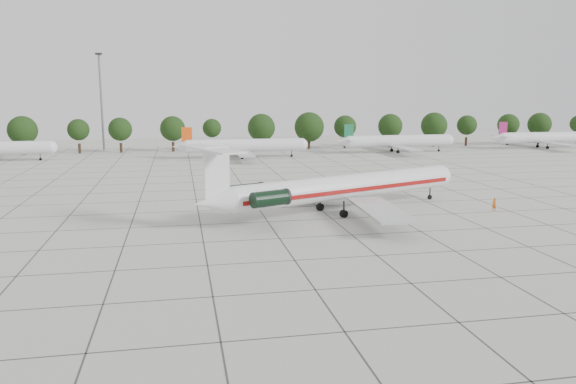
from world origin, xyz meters
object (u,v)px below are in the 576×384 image
main_airliner (336,188)px  bg_airliner_c (244,146)px  ground_crew (494,204)px  bg_airliner_e (546,138)px  floodlight_mast (101,96)px  bg_airliner_d (398,141)px

main_airliner → bg_airliner_c: main_airliner is taller
ground_crew → bg_airliner_e: bg_airliner_e is taller
bg_airliner_c → bg_airliner_e: same height
bg_airliner_c → floodlight_mast: floodlight_mast is taller
ground_crew → bg_airliner_c: size_ratio=0.06×
ground_crew → bg_airliner_c: 70.77m
main_airliner → bg_airliner_e: size_ratio=1.37×
bg_airliner_e → floodlight_mast: (-119.79, 17.66, 11.37)m
bg_airliner_e → floodlight_mast: bearing=171.6°
main_airliner → bg_airliner_c: 63.80m
bg_airliner_e → bg_airliner_c: bearing=-174.8°
bg_airliner_d → floodlight_mast: bearing=164.8°
ground_crew → floodlight_mast: (-60.06, 91.43, 13.42)m
ground_crew → bg_airliner_e: bearing=-128.9°
bg_airliner_e → floodlight_mast: 121.61m
bg_airliner_d → floodlight_mast: size_ratio=1.11×
main_airliner → ground_crew: size_ratio=22.49×
bg_airliner_d → floodlight_mast: 78.82m
bg_airliner_d → floodlight_mast: floodlight_mast is taller
floodlight_mast → bg_airliner_e: bearing=-8.4°
floodlight_mast → bg_airliner_c: bearing=-36.0°
main_airliner → bg_airliner_e: (80.56, 71.32, -0.43)m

